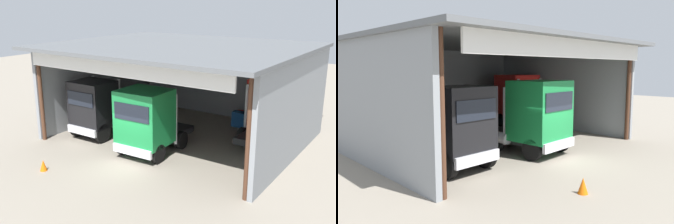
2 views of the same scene
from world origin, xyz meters
The scene contains 8 objects.
ground_plane centered at (0.00, 0.00, 0.00)m, with size 80.00×80.00×0.00m, color gray.
workshop_shed centered at (0.00, 6.30, 3.94)m, with size 14.13×12.11×5.67m.
truck_black_left_bay centered at (-4.32, 2.52, 1.80)m, with size 2.54×5.01×3.55m.
truck_green_yard_outside centered at (0.04, 1.86, 1.89)m, with size 2.81×5.05×3.65m.
truck_red_center_right_bay centered at (4.83, 7.39, 1.98)m, with size 2.62×4.40×3.78m.
oil_drum centered at (1.81, 9.83, 0.43)m, with size 0.58×0.58×0.86m, color #B21E19.
tool_cart centered at (2.10, 9.14, 0.50)m, with size 0.90×0.60×1.00m, color #1E59A5.
traffic_cone centered at (-2.90, -2.81, 0.28)m, with size 0.36×0.36×0.56m, color orange.
Camera 1 is at (12.33, -14.06, 8.20)m, focal length 42.06 mm.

